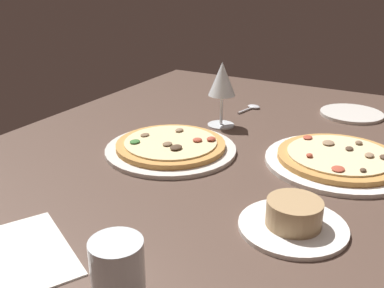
# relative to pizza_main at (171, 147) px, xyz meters

# --- Properties ---
(dining_table) EXTENTS (1.50, 1.10, 0.04)m
(dining_table) POSITION_rel_pizza_main_xyz_m (-0.00, 0.11, -0.03)
(dining_table) COLOR brown
(dining_table) RESTS_ON ground
(pizza_main) EXTENTS (0.30, 0.30, 0.03)m
(pizza_main) POSITION_rel_pizza_main_xyz_m (0.00, 0.00, 0.00)
(pizza_main) COLOR silver
(pizza_main) RESTS_ON dining_table
(pizza_side) EXTENTS (0.32, 0.32, 0.03)m
(pizza_side) POSITION_rel_pizza_main_xyz_m (-0.12, 0.36, -0.00)
(pizza_side) COLOR white
(pizza_side) RESTS_ON dining_table
(ramekin_on_saucer) EXTENTS (0.18, 0.18, 0.05)m
(ramekin_on_saucer) POSITION_rel_pizza_main_xyz_m (0.18, 0.35, 0.01)
(ramekin_on_saucer) COLOR white
(ramekin_on_saucer) RESTS_ON dining_table
(wine_glass_far) EXTENTS (0.07, 0.07, 0.17)m
(wine_glass_far) POSITION_rel_pizza_main_xyz_m (-0.22, 0.02, 0.11)
(wine_glass_far) COLOR silver
(wine_glass_far) RESTS_ON dining_table
(water_glass) EXTENTS (0.07, 0.07, 0.09)m
(water_glass) POSITION_rel_pizza_main_xyz_m (0.46, 0.20, 0.03)
(water_glass) COLOR silver
(water_glass) RESTS_ON dining_table
(side_plate) EXTENTS (0.18, 0.18, 0.01)m
(side_plate) POSITION_rel_pizza_main_xyz_m (-0.48, 0.31, -0.01)
(side_plate) COLOR silver
(side_plate) RESTS_ON dining_table
(paper_menu) EXTENTS (0.19, 0.23, 0.00)m
(paper_menu) POSITION_rel_pizza_main_xyz_m (0.44, 0.02, -0.01)
(paper_menu) COLOR white
(paper_menu) RESTS_ON dining_table
(spoon) EXTENTS (0.10, 0.04, 0.01)m
(spoon) POSITION_rel_pizza_main_xyz_m (-0.40, 0.04, -0.01)
(spoon) COLOR silver
(spoon) RESTS_ON dining_table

